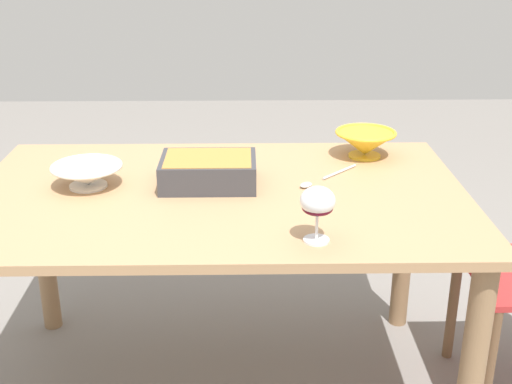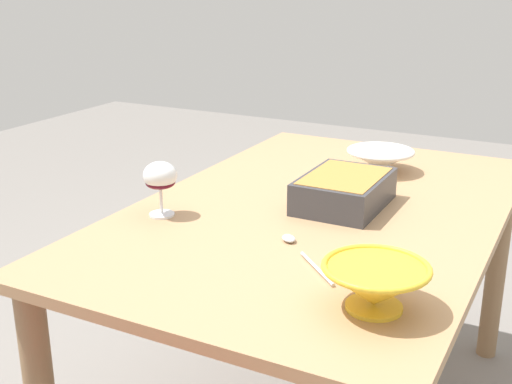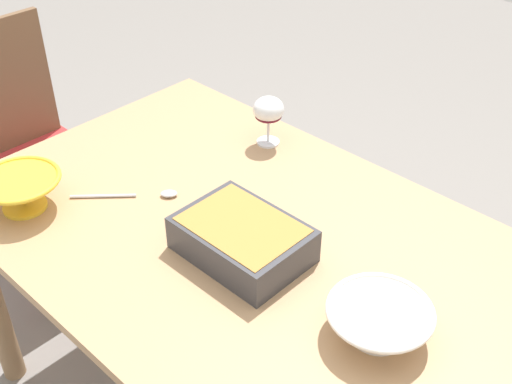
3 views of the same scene
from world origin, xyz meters
The scene contains 7 objects.
dining_table centered at (0.00, 0.00, 0.62)m, with size 1.50×0.94×0.73m.
chair centered at (1.12, -0.01, 0.50)m, with size 0.46×0.41×0.93m.
wine_glass centered at (0.26, -0.35, 0.83)m, with size 0.09×0.09×0.15m.
casserole_dish centered at (-0.03, 0.06, 0.78)m, with size 0.29×0.21×0.09m.
mixing_bowl centered at (0.49, 0.31, 0.78)m, with size 0.21×0.21×0.09m.
small_bowl centered at (-0.40, 0.04, 0.77)m, with size 0.22×0.22×0.07m.
serving_spoon centered at (0.31, 0.07, 0.74)m, with size 0.21×0.21×0.01m.
Camera 3 is at (-0.85, 0.86, 1.74)m, focal length 45.72 mm.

